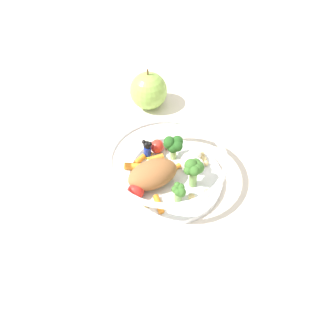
# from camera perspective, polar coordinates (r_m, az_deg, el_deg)

# --- Properties ---
(ground_plane) EXTENTS (2.40, 2.40, 0.00)m
(ground_plane) POSITION_cam_1_polar(r_m,az_deg,el_deg) (0.65, -0.48, -2.42)
(ground_plane) COLOR silver
(food_container) EXTENTS (0.20, 0.20, 0.07)m
(food_container) POSITION_cam_1_polar(r_m,az_deg,el_deg) (0.63, -0.07, -0.09)
(food_container) COLOR white
(food_container) RESTS_ON ground_plane
(loose_apple) EXTENTS (0.08, 0.08, 0.09)m
(loose_apple) POSITION_cam_1_polar(r_m,az_deg,el_deg) (0.78, -3.05, 11.94)
(loose_apple) COLOR #8CB74C
(loose_apple) RESTS_ON ground_plane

